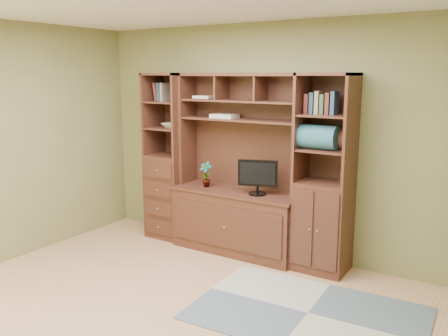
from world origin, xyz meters
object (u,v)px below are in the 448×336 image
Objects in this scene: center_hutch at (236,165)px; right_tower at (324,175)px; left_tower at (169,157)px; monitor at (258,171)px.

center_hutch and right_tower have the same top height.
left_tower is at bearing 177.71° from center_hutch.
center_hutch reaches higher than monitor.
monitor is (1.29, -0.07, -0.03)m from left_tower.
center_hutch is at bearing -177.77° from right_tower.
right_tower is at bearing 2.23° from center_hutch.
left_tower is 1.30m from monitor.
right_tower is (2.02, 0.00, 0.00)m from left_tower.
monitor is at bearing -6.79° from center_hutch.
center_hutch is at bearing -2.29° from left_tower.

